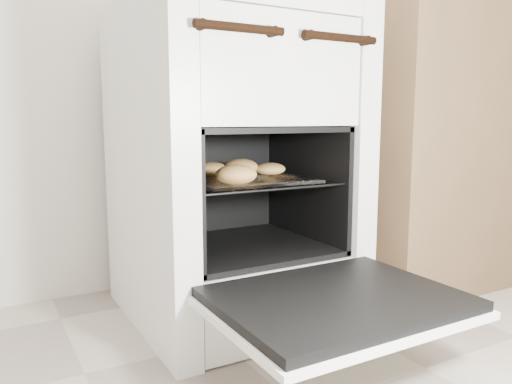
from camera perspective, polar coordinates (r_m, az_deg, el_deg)
stove at (r=1.37m, az=-2.74°, el=2.60°), size 0.55×0.61×0.84m
oven_door at (r=1.04m, az=9.14°, el=-12.35°), size 0.49×0.38×0.03m
oven_rack at (r=1.32m, az=-1.56°, el=1.29°), size 0.40×0.38×0.01m
foil_sheet at (r=1.31m, az=-1.18°, el=1.44°), size 0.31×0.27×0.01m
baked_rolls at (r=1.30m, az=-1.97°, el=2.53°), size 0.29×0.31×0.05m
counter at (r=1.94m, az=20.20°, el=4.84°), size 0.90×0.60×0.89m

